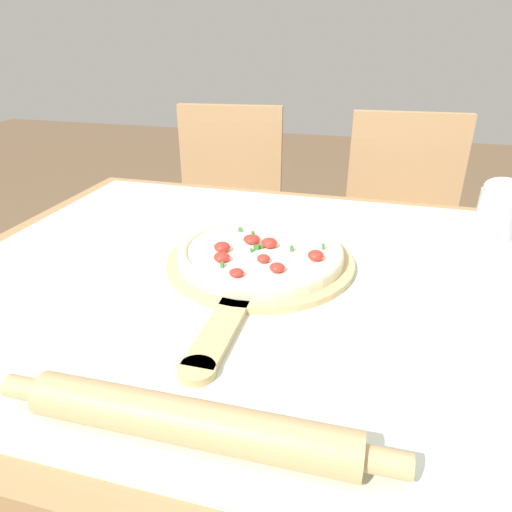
% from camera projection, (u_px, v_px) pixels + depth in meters
% --- Properties ---
extents(dining_table, '(1.15, 0.96, 0.75)m').
position_uv_depth(dining_table, '(252.00, 328.00, 0.87)').
color(dining_table, '#A87F51').
rests_on(dining_table, ground_plane).
extents(towel_cloth, '(1.07, 0.88, 0.00)m').
position_uv_depth(towel_cloth, '(252.00, 274.00, 0.81)').
color(towel_cloth, silver).
rests_on(towel_cloth, dining_table).
extents(pizza_peel, '(0.34, 0.51, 0.01)m').
position_uv_depth(pizza_peel, '(257.00, 265.00, 0.82)').
color(pizza_peel, tan).
rests_on(pizza_peel, towel_cloth).
extents(pizza, '(0.30, 0.30, 0.04)m').
position_uv_depth(pizza, '(260.00, 252.00, 0.83)').
color(pizza, beige).
rests_on(pizza, pizza_peel).
extents(rolling_pin, '(0.44, 0.05, 0.05)m').
position_uv_depth(rolling_pin, '(190.00, 422.00, 0.47)').
color(rolling_pin, tan).
rests_on(rolling_pin, towel_cloth).
extents(chair_left, '(0.44, 0.44, 0.91)m').
position_uv_depth(chair_left, '(227.00, 214.00, 1.70)').
color(chair_left, tan).
rests_on(chair_left, ground_plane).
extents(chair_right, '(0.43, 0.43, 0.91)m').
position_uv_depth(chair_right, '(400.00, 231.00, 1.56)').
color(chair_right, tan).
rests_on(chair_right, ground_plane).
extents(flour_cup, '(0.08, 0.08, 0.12)m').
position_uv_depth(flour_cup, '(500.00, 207.00, 0.94)').
color(flour_cup, '#B2B7BC').
rests_on(flour_cup, towel_cloth).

